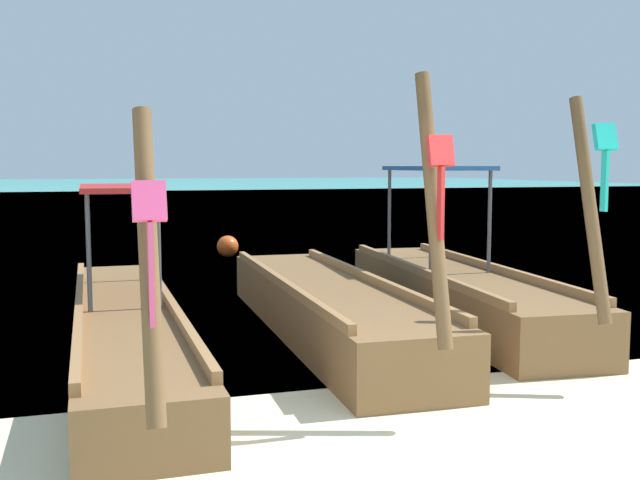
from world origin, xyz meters
TOP-DOWN VIEW (x-y plane):
  - sea_water at (0.00, 62.38)m, footprint 120.00×120.00m
  - longtail_boat_pink_ribbon at (-2.26, 4.29)m, footprint 1.04×7.49m
  - longtail_boat_red_ribbon at (0.11, 4.51)m, footprint 1.39×6.48m
  - longtail_boat_turquoise_ribbon at (2.08, 4.93)m, footprint 1.68×6.47m
  - mooring_buoy_near at (0.36, 12.46)m, footprint 0.48×0.48m

SIDE VIEW (x-z plane):
  - sea_water at x=0.00m, z-range 0.00..0.00m
  - mooring_buoy_near at x=0.36m, z-range 0.00..0.49m
  - longtail_boat_pink_ribbon at x=-2.26m, z-range -0.88..1.53m
  - longtail_boat_red_ribbon at x=0.11m, z-range -1.07..1.73m
  - longtail_boat_turquoise_ribbon at x=2.08m, z-range -0.97..1.72m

